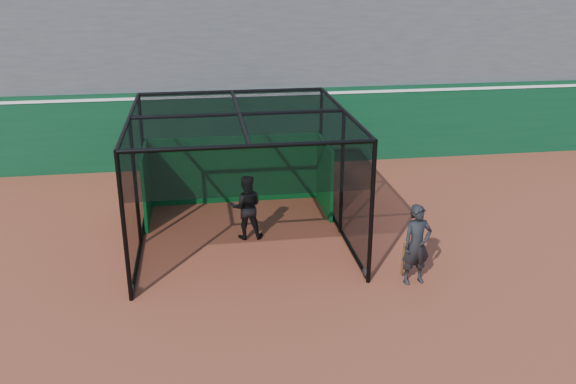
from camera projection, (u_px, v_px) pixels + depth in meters
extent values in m
plane|color=brown|center=(274.00, 292.00, 12.43)|extent=(120.00, 120.00, 0.00)
cube|color=#0A381D|center=(241.00, 128.00, 19.85)|extent=(50.00, 0.45, 2.50)
cube|color=white|center=(240.00, 94.00, 19.46)|extent=(50.00, 0.50, 0.08)
cube|color=#4C4C4F|center=(231.00, 32.00, 22.51)|extent=(50.00, 7.85, 7.75)
cube|color=#07491B|center=(235.00, 169.00, 16.80)|extent=(4.75, 0.10, 1.90)
cylinder|color=black|center=(132.00, 290.00, 12.28)|extent=(0.08, 0.22, 0.22)
cylinder|color=black|center=(366.00, 273.00, 12.96)|extent=(0.08, 0.22, 0.22)
cylinder|color=black|center=(147.00, 203.00, 16.69)|extent=(0.08, 0.22, 0.22)
cylinder|color=black|center=(321.00, 194.00, 17.37)|extent=(0.08, 0.22, 0.22)
imported|color=black|center=(246.00, 207.00, 14.62)|extent=(0.81, 0.66, 1.59)
imported|color=black|center=(417.00, 245.00, 12.51)|extent=(0.69, 0.51, 1.73)
cylinder|color=#593819|center=(403.00, 258.00, 12.64)|extent=(0.15, 0.35, 0.90)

